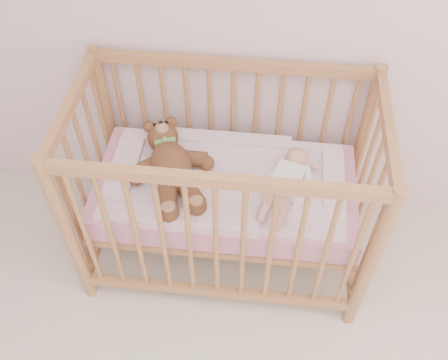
# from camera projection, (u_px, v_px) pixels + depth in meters

# --- Properties ---
(crib) EXTENTS (1.36, 0.76, 1.00)m
(crib) POSITION_uv_depth(u_px,v_px,m) (225.00, 189.00, 2.37)
(crib) COLOR #B27A4B
(crib) RESTS_ON floor
(mattress) EXTENTS (1.22, 0.62, 0.13)m
(mattress) POSITION_uv_depth(u_px,v_px,m) (225.00, 191.00, 2.38)
(mattress) COLOR pink
(mattress) RESTS_ON crib
(blanket) EXTENTS (1.10, 0.58, 0.06)m
(blanket) POSITION_uv_depth(u_px,v_px,m) (225.00, 180.00, 2.32)
(blanket) COLOR pink
(blanket) RESTS_ON mattress
(baby) EXTENTS (0.36, 0.53, 0.12)m
(baby) POSITION_uv_depth(u_px,v_px,m) (287.00, 178.00, 2.23)
(baby) COLOR white
(baby) RESTS_ON blanket
(teddy_bear) EXTENTS (0.61, 0.71, 0.16)m
(teddy_bear) POSITION_uv_depth(u_px,v_px,m) (171.00, 167.00, 2.26)
(teddy_bear) COLOR brown
(teddy_bear) RESTS_ON blanket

